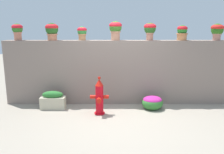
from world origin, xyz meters
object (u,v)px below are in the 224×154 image
Objects in this scene: potted_plant_0 at (17,30)px; planter_box at (53,100)px; potted_plant_3 at (115,28)px; fire_hydrant at (99,97)px; potted_plant_1 at (52,30)px; potted_plant_2 at (82,32)px; flower_bush_left at (152,102)px; potted_plant_6 at (217,30)px; potted_plant_5 at (182,32)px; potted_plant_4 at (150,29)px.

potted_plant_0 is 0.69× the size of planter_box.
potted_plant_3 is 1.84m from fire_hydrant.
potted_plant_1 is 1.63m from potted_plant_3.
potted_plant_0 is 0.47× the size of fire_hydrant.
planter_box is (-0.71, -0.54, -1.66)m from potted_plant_2.
potted_plant_2 is 2.53m from flower_bush_left.
potted_plant_0 is 0.88× the size of potted_plant_3.
flower_bush_left is (3.43, -0.55, -1.76)m from potted_plant_0.
flower_bush_left is at bearing -162.85° from potted_plant_6.
potted_plant_5 is (4.22, -0.02, -0.05)m from potted_plant_0.
potted_plant_5 is 0.43× the size of fire_hydrant.
potted_plant_5 is at bearing 22.58° from fire_hydrant.
flower_bush_left is (0.92, -0.55, -1.79)m from potted_plant_3.
potted_plant_1 is 0.77m from potted_plant_2.
potted_plant_4 is 2.18m from fire_hydrant.
planter_box is at bearing 179.31° from flower_bush_left.
fire_hydrant is at bearing -62.28° from potted_plant_2.
fire_hydrant is 1.36m from flower_bush_left.
potted_plant_2 is (0.76, 0.04, -0.06)m from potted_plant_1.
potted_plant_3 is 0.54× the size of fire_hydrant.
potted_plant_6 reaches higher than potted_plant_5.
potted_plant_5 reaches higher than planter_box.
potted_plant_5 reaches higher than potted_plant_2.
potted_plant_0 is 0.97× the size of potted_plant_1.
fire_hydrant is 1.26m from planter_box.
potted_plant_0 is at bearing 179.59° from potted_plant_6.
potted_plant_6 is at bearing 16.00° from fire_hydrant.
potted_plant_6 is (0.89, -0.01, 0.05)m from potted_plant_5.
fire_hydrant reaches higher than planter_box.
potted_plant_0 is 4.22m from potted_plant_5.
potted_plant_0 reaches higher than potted_plant_6.
potted_plant_2 is (1.65, 0.02, -0.06)m from potted_plant_0.
potted_plant_2 is at bearing 0.70° from potted_plant_0.
planter_box is at bearing -171.29° from potted_plant_5.
potted_plant_3 is (2.51, 0.00, 0.03)m from potted_plant_0.
potted_plant_0 is 3.39m from potted_plant_4.
flower_bush_left is at bearing -85.92° from potted_plant_4.
potted_plant_1 reaches higher than potted_plant_2.
potted_plant_5 is at bearing -0.31° from potted_plant_4.
potted_plant_1 is 2.50m from potted_plant_4.
potted_plant_6 is (3.45, -0.06, 0.05)m from potted_plant_2.
planter_box is (-4.16, -0.49, -1.72)m from potted_plant_6.
potted_plant_2 is at bearing 37.53° from planter_box.
potted_plant_1 is 1.04× the size of potted_plant_6.
potted_plant_0 is 3.89m from flower_bush_left.
potted_plant_3 reaches higher than potted_plant_2.
potted_plant_6 is (2.59, -0.04, -0.04)m from potted_plant_3.
potted_plant_6 is at bearing -0.85° from potted_plant_3.
potted_plant_3 is 1.26× the size of potted_plant_5.
potted_plant_4 reaches higher than potted_plant_1.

